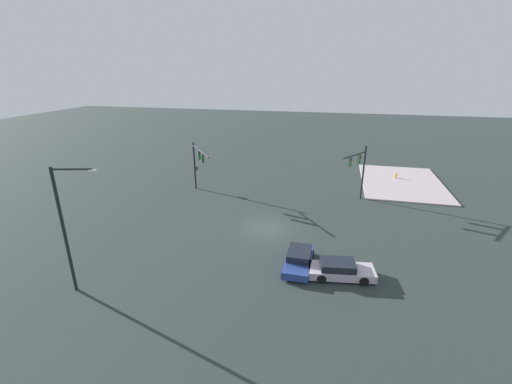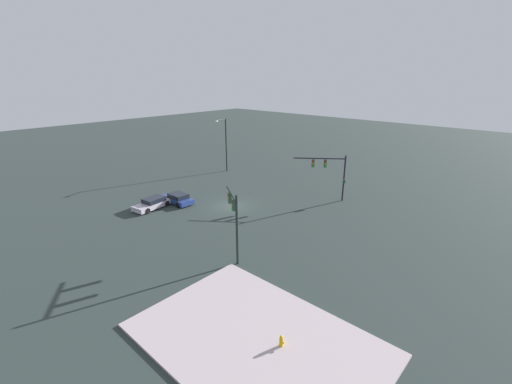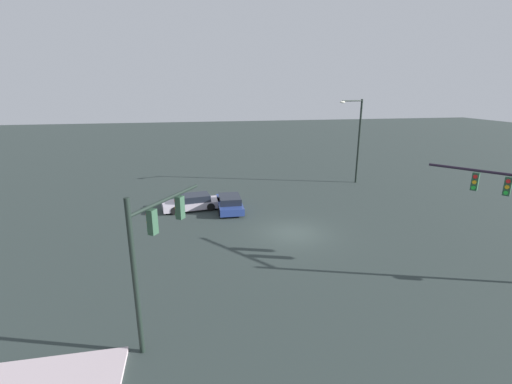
{
  "view_description": "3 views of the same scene",
  "coord_description": "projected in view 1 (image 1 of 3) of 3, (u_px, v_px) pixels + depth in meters",
  "views": [
    {
      "loc": [
        -27.51,
        -5.53,
        13.78
      ],
      "look_at": [
        -0.22,
        0.89,
        3.51
      ],
      "focal_mm": 24.01,
      "sensor_mm": 36.0,
      "label": 1
    },
    {
      "loc": [
        27.45,
        -26.01,
        14.7
      ],
      "look_at": [
        2.83,
        1.15,
        2.11
      ],
      "focal_mm": 24.11,
      "sensor_mm": 36.0,
      "label": 2
    },
    {
      "loc": [
        21.29,
        -6.7,
        9.34
      ],
      "look_at": [
        -2.17,
        -2.12,
        2.39
      ],
      "focal_mm": 24.9,
      "sensor_mm": 36.0,
      "label": 3
    }
  ],
  "objects": [
    {
      "name": "traffic_signal_opposite_side",
      "position": [
        359.0,
        165.0,
        35.98
      ],
      "size": [
        3.63,
        2.46,
        5.96
      ],
      "rotation": [
        0.0,
        0.0,
        2.56
      ],
      "color": "black",
      "rests_on": "ground"
    },
    {
      "name": "streetlamp_curved_arm",
      "position": [
        67.0,
        222.0,
        20.84
      ],
      "size": [
        0.9,
        2.72,
        8.39
      ],
      "rotation": [
        0.0,
        0.0,
        -1.32
      ],
      "color": "black",
      "rests_on": "ground"
    },
    {
      "name": "sedan_car_waiting_far",
      "position": [
        299.0,
        259.0,
        24.98
      ],
      "size": [
        4.43,
        2.01,
        1.21
      ],
      "rotation": [
        0.0,
        0.0,
        3.12
      ],
      "color": "navy",
      "rests_on": "ground"
    },
    {
      "name": "sedan_car_approaching",
      "position": [
        340.0,
        270.0,
        23.69
      ],
      "size": [
        2.43,
        4.73,
        1.21
      ],
      "rotation": [
        0.0,
        0.0,
        -1.43
      ],
      "color": "#B7ACBB",
      "rests_on": "ground"
    },
    {
      "name": "fire_hydrant_on_curb",
      "position": [
        396.0,
        176.0,
        44.51
      ],
      "size": [
        0.33,
        0.22,
        0.71
      ],
      "color": "#CB960C",
      "rests_on": "sidewalk_corner"
    },
    {
      "name": "traffic_signal_near_corner",
      "position": [
        198.0,
        160.0,
        38.46
      ],
      "size": [
        5.26,
        3.87,
        5.64
      ],
      "rotation": [
        0.0,
        0.0,
        -2.49
      ],
      "color": "black",
      "rests_on": "ground"
    },
    {
      "name": "sidewalk_corner",
      "position": [
        401.0,
        182.0,
        43.26
      ],
      "size": [
        14.26,
        9.64,
        0.15
      ],
      "primitive_type": "cube",
      "color": "#B5A3A9",
      "rests_on": "ground"
    },
    {
      "name": "ground_plane",
      "position": [
        266.0,
        228.0,
        31.07
      ],
      "size": [
        173.48,
        173.48,
        0.0
      ],
      "primitive_type": "plane",
      "color": "#2A3432"
    }
  ]
}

